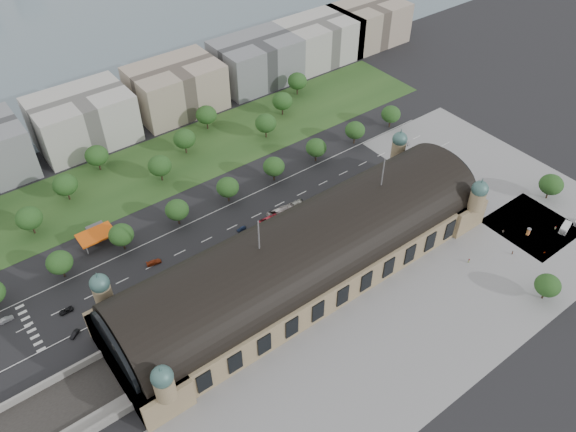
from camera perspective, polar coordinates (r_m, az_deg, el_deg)
ground at (r=209.89m, az=1.81°, el=-5.90°), size 900.00×900.00×0.00m
station at (r=202.42m, az=1.88°, el=-3.93°), size 150.00×48.40×44.30m
plaza_south at (r=195.77m, az=12.41°, el=-12.06°), size 190.00×48.00×0.12m
plaza_east at (r=270.80m, az=19.18°, el=4.19°), size 56.00×100.00×0.12m
road_slab at (r=224.82m, az=-8.26°, el=-2.41°), size 260.00×26.00×0.10m
grass_belt at (r=265.42m, az=-13.44°, el=4.70°), size 300.00×45.00×0.10m
petrol_station at (r=233.99m, az=-18.90°, el=-1.56°), size 14.00×13.00×5.05m
lake at (r=444.65m, az=-24.16°, el=17.88°), size 700.00×320.00×0.08m
office_3 at (r=287.36m, az=-20.12°, el=9.19°), size 45.00×32.00×24.00m
office_4 at (r=301.89m, az=-11.29°, el=12.62°), size 45.00×32.00×24.00m
office_5 at (r=323.58m, az=-3.28°, el=15.42°), size 45.00×32.00×24.00m
office_6 at (r=348.12m, az=3.12°, el=17.40°), size 45.00×32.00×24.00m
office_7 at (r=373.15m, az=8.13°, el=18.79°), size 45.00×32.00×24.00m
tree_row_2 at (r=219.74m, az=-22.20°, el=-4.39°), size 9.60×9.60×11.52m
tree_row_3 at (r=223.06m, az=-16.59°, el=-1.84°), size 9.60×9.60×11.52m
tree_row_4 at (r=228.86m, az=-11.21°, el=0.62°), size 9.60×9.60×11.52m
tree_row_5 at (r=236.96m, az=-6.15°, el=2.93°), size 9.60×9.60×11.52m
tree_row_6 at (r=247.14m, az=-1.45°, el=5.04°), size 9.60×9.60×11.52m
tree_row_7 at (r=259.15m, az=2.88°, el=6.95°), size 9.60×9.60×11.52m
tree_row_8 at (r=272.74m, az=6.82°, el=8.64°), size 9.60×9.60×11.52m
tree_row_9 at (r=287.70m, az=10.41°, el=10.14°), size 9.60×9.60×11.52m
tree_belt_3 at (r=242.23m, az=-24.82°, el=-0.20°), size 10.40×10.40×12.48m
tree_belt_4 at (r=253.87m, az=-21.71°, el=2.97°), size 10.40×10.40×12.48m
tree_belt_5 at (r=266.91m, az=-18.87°, el=5.84°), size 10.40×10.40×12.48m
tree_belt_6 at (r=252.85m, az=-12.90°, el=5.00°), size 10.40×10.40×12.48m
tree_belt_7 at (r=268.10m, az=-10.48°, el=7.73°), size 10.40×10.40×12.48m
tree_belt_8 at (r=284.31m, az=-8.30°, el=10.14°), size 10.40×10.40×12.48m
tree_belt_9 at (r=275.12m, az=-2.28°, el=9.40°), size 10.40×10.40×12.48m
tree_belt_10 at (r=292.92m, az=-0.57°, el=11.60°), size 10.40×10.40×12.48m
tree_belt_11 at (r=311.33m, az=0.95°, el=13.54°), size 10.40×10.40×12.48m
tree_plaza_ne at (r=261.80m, az=25.18°, el=2.91°), size 10.00×10.00×11.69m
tree_plaza_s at (r=216.82m, az=24.88°, el=-6.41°), size 9.00×9.00×10.64m
traffic_car_1 at (r=217.71m, az=-26.71°, el=-9.38°), size 4.74×1.67×1.56m
traffic_car_2 at (r=212.17m, az=-21.63°, el=-8.94°), size 4.93×2.33×1.36m
traffic_car_3 at (r=218.71m, az=-13.46°, el=-4.59°), size 5.89×3.04×1.63m
traffic_car_4 at (r=226.96m, az=-4.76°, el=-1.29°), size 4.08×1.75×1.37m
traffic_car_6 at (r=278.25m, az=11.66°, el=7.12°), size 5.98×3.10×1.61m
parked_car_0 at (r=204.52m, az=-20.85°, el=-11.13°), size 4.25×3.45×1.36m
parked_car_1 at (r=207.31m, az=-14.62°, el=-8.18°), size 6.28×4.46×1.59m
parked_car_2 at (r=202.42m, az=-18.63°, el=-11.05°), size 5.25×4.57×1.45m
parked_car_3 at (r=205.78m, az=-17.12°, el=-9.37°), size 5.02×4.41×1.64m
parked_car_4 at (r=209.51m, az=-11.97°, el=-6.90°), size 4.63×4.00×1.51m
parked_car_5 at (r=209.46m, az=-9.26°, el=-6.47°), size 5.13×3.75×1.30m
parked_car_6 at (r=213.80m, az=-5.80°, el=-4.74°), size 5.17×4.24×1.41m
bus_west at (r=228.80m, az=-1.69°, el=-0.38°), size 11.89×3.29×3.28m
bus_mid at (r=232.13m, az=-0.71°, el=0.41°), size 12.78×4.09×3.50m
bus_east at (r=235.11m, az=0.49°, el=0.96°), size 10.58×2.68×2.93m
van_south at (r=251.30m, az=26.30°, el=-1.13°), size 7.10×4.21×2.88m
advertising_column at (r=243.20m, az=23.24°, el=-1.47°), size 1.68×1.68×3.19m
pedestrian_0 at (r=223.80m, az=17.89°, el=-4.36°), size 1.04×0.75×1.92m
pedestrian_1 at (r=232.71m, az=21.84°, el=-3.48°), size 0.81×0.79×1.87m
pedestrian_2 at (r=240.64m, az=21.01°, el=-1.46°), size 0.57×0.96×1.93m
pedestrian_3 at (r=237.80m, az=24.60°, el=-3.39°), size 1.07×0.78×1.66m
pedestrian_5 at (r=250.97m, az=25.54°, el=-1.07°), size 0.61×0.86×1.60m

